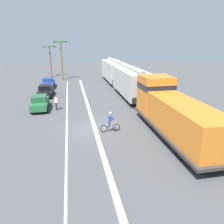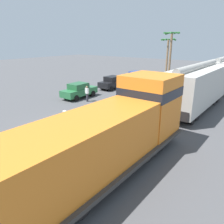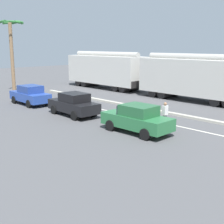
{
  "view_description": "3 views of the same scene",
  "coord_description": "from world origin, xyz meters",
  "px_view_note": "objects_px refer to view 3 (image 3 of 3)",
  "views": [
    {
      "loc": [
        -1.84,
        -17.58,
        7.36
      ],
      "look_at": [
        1.62,
        0.38,
        1.33
      ],
      "focal_mm": 35.0,
      "sensor_mm": 36.0,
      "label": 1
    },
    {
      "loc": [
        11.84,
        -9.51,
        6.06
      ],
      "look_at": [
        3.63,
        1.13,
        1.62
      ],
      "focal_mm": 35.0,
      "sensor_mm": 36.0,
      "label": 2
    },
    {
      "loc": [
        -18.26,
        -4.68,
        4.93
      ],
      "look_at": [
        -4.82,
        9.36,
        0.73
      ],
      "focal_mm": 50.0,
      "sensor_mm": 36.0,
      "label": 3
    }
  ],
  "objects_px": {
    "parked_car_green": "(137,119)",
    "palm_tree_far": "(11,39)",
    "pedestrian_by_cars": "(165,115)",
    "parked_car_blue": "(30,95)",
    "hopper_car_middle": "(106,70)",
    "parked_car_black": "(74,104)",
    "hopper_car_lead": "(194,78)"
  },
  "relations": [
    {
      "from": "hopper_car_middle",
      "to": "parked_car_blue",
      "type": "distance_m",
      "value": 11.88
    },
    {
      "from": "parked_car_blue",
      "to": "pedestrian_by_cars",
      "type": "xyz_separation_m",
      "value": [
        1.84,
        -12.58,
        0.03
      ]
    },
    {
      "from": "hopper_car_lead",
      "to": "hopper_car_middle",
      "type": "height_order",
      "value": "same"
    },
    {
      "from": "hopper_car_lead",
      "to": "palm_tree_far",
      "type": "height_order",
      "value": "palm_tree_far"
    },
    {
      "from": "parked_car_black",
      "to": "pedestrian_by_cars",
      "type": "bearing_deg",
      "value": -75.44
    },
    {
      "from": "hopper_car_lead",
      "to": "parked_car_black",
      "type": "xyz_separation_m",
      "value": [
        -11.31,
        2.67,
        -1.26
      ]
    },
    {
      "from": "palm_tree_far",
      "to": "pedestrian_by_cars",
      "type": "xyz_separation_m",
      "value": [
        -0.26,
        -19.64,
        -4.69
      ]
    },
    {
      "from": "palm_tree_far",
      "to": "hopper_car_middle",
      "type": "bearing_deg",
      "value": -23.44
    },
    {
      "from": "palm_tree_far",
      "to": "parked_car_green",
      "type": "bearing_deg",
      "value": -96.18
    },
    {
      "from": "hopper_car_middle",
      "to": "pedestrian_by_cars",
      "type": "height_order",
      "value": "hopper_car_middle"
    },
    {
      "from": "hopper_car_lead",
      "to": "parked_car_black",
      "type": "bearing_deg",
      "value": 166.71
    },
    {
      "from": "parked_car_green",
      "to": "pedestrian_by_cars",
      "type": "relative_size",
      "value": 2.61
    },
    {
      "from": "parked_car_green",
      "to": "parked_car_blue",
      "type": "relative_size",
      "value": 1.0
    },
    {
      "from": "parked_car_green",
      "to": "palm_tree_far",
      "type": "relative_size",
      "value": 0.56
    },
    {
      "from": "palm_tree_far",
      "to": "pedestrian_by_cars",
      "type": "distance_m",
      "value": 20.2
    },
    {
      "from": "hopper_car_middle",
      "to": "hopper_car_lead",
      "type": "bearing_deg",
      "value": -90.0
    },
    {
      "from": "hopper_car_lead",
      "to": "hopper_car_middle",
      "type": "distance_m",
      "value": 11.6
    },
    {
      "from": "parked_car_black",
      "to": "pedestrian_by_cars",
      "type": "xyz_separation_m",
      "value": [
        1.73,
        -6.68,
        0.03
      ]
    },
    {
      "from": "hopper_car_lead",
      "to": "parked_car_green",
      "type": "xyz_separation_m",
      "value": [
        -11.38,
        -3.39,
        -1.26
      ]
    },
    {
      "from": "palm_tree_far",
      "to": "hopper_car_lead",
      "type": "bearing_deg",
      "value": -59.22
    },
    {
      "from": "palm_tree_far",
      "to": "pedestrian_by_cars",
      "type": "height_order",
      "value": "palm_tree_far"
    },
    {
      "from": "hopper_car_middle",
      "to": "pedestrian_by_cars",
      "type": "xyz_separation_m",
      "value": [
        -9.58,
        -15.6,
        -1.23
      ]
    },
    {
      "from": "parked_car_black",
      "to": "palm_tree_far",
      "type": "height_order",
      "value": "palm_tree_far"
    },
    {
      "from": "hopper_car_middle",
      "to": "pedestrian_by_cars",
      "type": "distance_m",
      "value": 18.35
    },
    {
      "from": "hopper_car_lead",
      "to": "pedestrian_by_cars",
      "type": "xyz_separation_m",
      "value": [
        -9.58,
        -4.0,
        -1.23
      ]
    },
    {
      "from": "parked_car_blue",
      "to": "pedestrian_by_cars",
      "type": "height_order",
      "value": "same"
    },
    {
      "from": "hopper_car_lead",
      "to": "palm_tree_far",
      "type": "bearing_deg",
      "value": 120.78
    },
    {
      "from": "parked_car_green",
      "to": "parked_car_black",
      "type": "bearing_deg",
      "value": 89.36
    },
    {
      "from": "hopper_car_middle",
      "to": "palm_tree_far",
      "type": "height_order",
      "value": "palm_tree_far"
    },
    {
      "from": "hopper_car_middle",
      "to": "parked_car_black",
      "type": "xyz_separation_m",
      "value": [
        -11.31,
        -8.93,
        -1.26
      ]
    },
    {
      "from": "palm_tree_far",
      "to": "pedestrian_by_cars",
      "type": "bearing_deg",
      "value": -90.76
    },
    {
      "from": "palm_tree_far",
      "to": "pedestrian_by_cars",
      "type": "relative_size",
      "value": 4.63
    }
  ]
}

